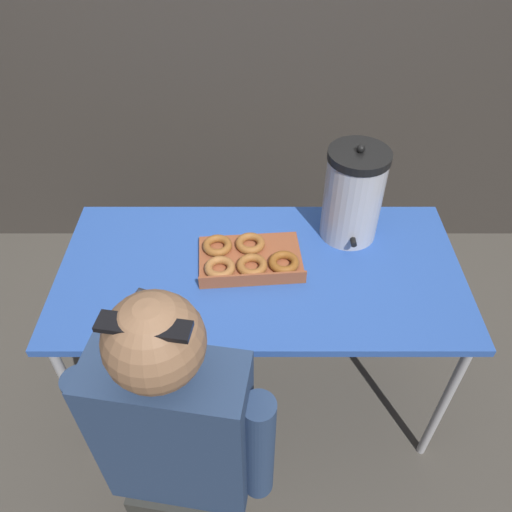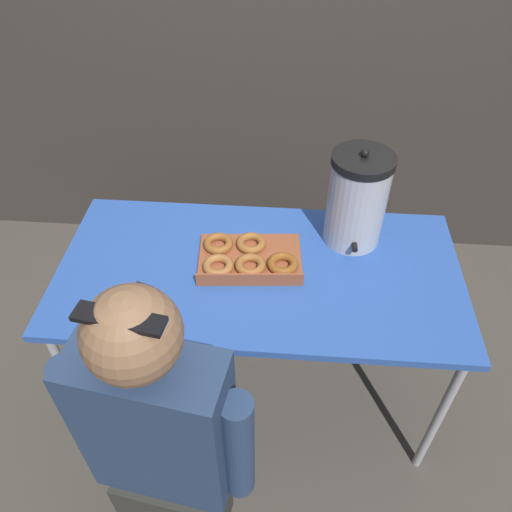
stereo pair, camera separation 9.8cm
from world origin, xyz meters
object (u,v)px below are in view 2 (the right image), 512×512
at_px(cell_phone, 133,300).
at_px(person_seated, 164,448).
at_px(donut_box, 247,258).
at_px(coffee_urn, 357,199).

bearing_deg(cell_phone, person_seated, -48.32).
height_order(donut_box, coffee_urn, coffee_urn).
distance_m(coffee_urn, cell_phone, 0.82).
distance_m(donut_box, cell_phone, 0.41).
height_order(donut_box, cell_phone, donut_box).
xyz_separation_m(cell_phone, person_seated, (0.17, -0.41, -0.15)).
xyz_separation_m(coffee_urn, person_seated, (-0.55, -0.78, -0.31)).
relative_size(donut_box, coffee_urn, 1.01).
xyz_separation_m(donut_box, person_seated, (-0.18, -0.62, -0.16)).
bearing_deg(coffee_urn, cell_phone, -152.85).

